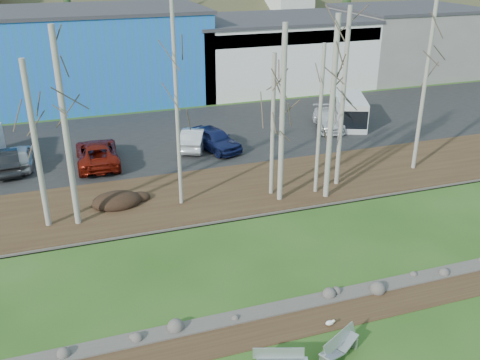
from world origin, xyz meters
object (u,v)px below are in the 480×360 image
object	(u,v)px
car_0	(20,156)
car_3	(214,139)
car_4	(194,138)
bench_damaged	(339,346)
car_1	(6,160)
seagull	(330,323)
van_white	(350,111)
car_5	(328,119)
car_2	(97,153)

from	to	relation	value
car_0	car_3	world-z (taller)	car_3
car_3	car_4	distance (m)	1.49
bench_damaged	car_3	world-z (taller)	car_3
car_1	seagull	bearing A→B (deg)	116.17
car_0	van_white	bearing A→B (deg)	-175.88
bench_damaged	seagull	xyz separation A→B (m)	(0.46, 1.54, -0.25)
car_3	seagull	bearing A→B (deg)	-114.97
car_0	bench_damaged	bearing A→B (deg)	118.95
car_5	seagull	bearing A→B (deg)	-100.66
car_1	bench_damaged	bearing A→B (deg)	113.41
car_0	car_1	bearing A→B (deg)	32.73
car_0	car_1	world-z (taller)	car_1
car_0	van_white	size ratio (longest dim) A/B	0.76
car_4	car_5	size ratio (longest dim) A/B	0.93
seagull	car_3	xyz separation A→B (m)	(1.12, 19.82, 0.78)
car_1	van_white	size ratio (longest dim) A/B	0.79
car_2	car_4	size ratio (longest dim) A/B	1.26
car_0	car_4	world-z (taller)	car_4
seagull	van_white	xyz separation A→B (m)	(13.05, 21.72, 1.11)
car_0	car_5	distance (m)	22.90
seagull	car_1	distance (m)	23.95
bench_damaged	car_5	bearing A→B (deg)	35.27
car_1	car_5	world-z (taller)	car_1
car_0	car_4	bearing A→B (deg)	-178.81
car_5	car_3	bearing A→B (deg)	-153.33
car_0	car_1	distance (m)	0.96
car_4	car_5	bearing A→B (deg)	-151.98
car_1	car_2	world-z (taller)	car_2
van_white	car_5	bearing A→B (deg)	-155.12
car_1	car_4	bearing A→B (deg)	175.77
seagull	car_0	bearing A→B (deg)	136.39
car_0	van_white	world-z (taller)	van_white
bench_damaged	car_5	size ratio (longest dim) A/B	0.39
car_0	car_2	xyz separation A→B (m)	(4.84, -1.17, 0.05)
car_0	car_1	size ratio (longest dim) A/B	0.96
seagull	van_white	bearing A→B (deg)	75.87
car_5	car_2	bearing A→B (deg)	-157.31
seagull	car_1	xyz separation A→B (m)	(-12.62, 20.34, 0.71)
seagull	car_2	xyz separation A→B (m)	(-6.96, 19.65, 0.76)
car_0	car_3	size ratio (longest dim) A/B	0.91
car_2	car_5	xyz separation A→B (m)	(18.05, 1.96, -0.09)
bench_damaged	car_2	xyz separation A→B (m)	(-6.50, 21.19, 0.52)
car_5	car_4	bearing A→B (deg)	-158.59
car_3	van_white	xyz separation A→B (m)	(11.92, 1.90, 0.34)
bench_damaged	car_5	xyz separation A→B (m)	(11.54, 23.15, 0.43)
seagull	car_2	bearing A→B (deg)	126.37
car_4	van_white	distance (m)	13.21
car_2	car_1	bearing A→B (deg)	-5.49
car_1	car_4	xyz separation A→B (m)	(12.51, 0.31, 0.00)
car_3	car_1	bearing A→B (deg)	156.12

